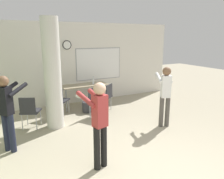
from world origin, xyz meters
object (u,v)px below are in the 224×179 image
at_px(chair_near_pillar, 30,110).
at_px(chair_table_right, 105,95).
at_px(bottle_on_table, 93,81).
at_px(person_playing_side, 165,92).
at_px(chair_table_left, 59,99).
at_px(person_watching_back, 7,108).
at_px(person_playing_front, 99,119).
at_px(chair_table_front, 96,100).
at_px(folding_table, 85,86).

height_order(chair_near_pillar, chair_table_right, same).
bearing_deg(bottle_on_table, person_playing_side, -68.94).
height_order(chair_table_left, person_watching_back, person_watching_back).
bearing_deg(person_playing_front, chair_table_left, 89.12).
height_order(chair_table_front, chair_table_left, same).
distance_m(chair_table_left, chair_table_right, 1.43).
distance_m(chair_near_pillar, person_watching_back, 1.19).
bearing_deg(chair_table_left, chair_table_front, -35.55).
relative_size(chair_table_front, chair_table_right, 1.00).
xyz_separation_m(bottle_on_table, chair_table_left, (-1.28, -0.40, -0.35)).
xyz_separation_m(bottle_on_table, person_watching_back, (-2.72, -2.04, 0.08)).
bearing_deg(chair_table_front, person_watching_back, -157.60).
bearing_deg(person_playing_front, person_playing_side, 22.08).
relative_size(chair_table_left, chair_table_right, 1.00).
distance_m(bottle_on_table, chair_table_right, 0.77).
height_order(folding_table, person_watching_back, person_watching_back).
xyz_separation_m(chair_table_left, person_watching_back, (-1.44, -1.64, 0.43)).
height_order(chair_table_front, chair_near_pillar, same).
xyz_separation_m(chair_table_front, chair_table_right, (0.48, 0.39, 0.00)).
bearing_deg(person_watching_back, bottle_on_table, 36.80).
relative_size(chair_table_right, person_watching_back, 0.55).
relative_size(bottle_on_table, chair_near_pillar, 0.32).
bearing_deg(chair_table_right, chair_table_left, 169.16).
bearing_deg(chair_table_right, person_playing_side, -65.43).
bearing_deg(chair_near_pillar, chair_table_left, 35.49).
xyz_separation_m(chair_table_right, person_watching_back, (-2.85, -1.37, 0.43)).
bearing_deg(chair_table_left, chair_near_pillar, -144.51).
xyz_separation_m(folding_table, chair_near_pillar, (-1.92, -1.12, -0.19)).
bearing_deg(person_playing_side, bottle_on_table, 111.06).
relative_size(chair_table_front, person_playing_front, 0.55).
xyz_separation_m(folding_table, chair_table_right, (0.41, -0.74, -0.19)).
xyz_separation_m(bottle_on_table, person_playing_side, (0.96, -2.50, 0.08)).
bearing_deg(chair_near_pillar, person_playing_front, -69.81).
bearing_deg(bottle_on_table, chair_table_left, -162.70).
relative_size(chair_near_pillar, chair_table_right, 1.00).
xyz_separation_m(chair_near_pillar, chair_table_right, (2.33, 0.39, 0.00)).
bearing_deg(chair_table_front, chair_table_right, 39.13).
relative_size(folding_table, chair_table_right, 1.80).
bearing_deg(person_watching_back, chair_table_right, 25.64).
distance_m(folding_table, chair_table_left, 1.12).
xyz_separation_m(folding_table, person_watching_back, (-2.44, -2.11, 0.24)).
relative_size(chair_near_pillar, person_playing_side, 0.55).
height_order(folding_table, chair_table_right, chair_table_right).
bearing_deg(chair_table_front, chair_near_pillar, 179.79).
bearing_deg(bottle_on_table, person_watching_back, -143.20).
bearing_deg(chair_table_left, person_watching_back, -131.33).
relative_size(folding_table, chair_near_pillar, 1.80).
relative_size(person_playing_front, person_watching_back, 0.99).
xyz_separation_m(person_playing_front, person_playing_side, (2.29, 0.93, 0.00)).
bearing_deg(chair_table_right, chair_near_pillar, -170.59).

